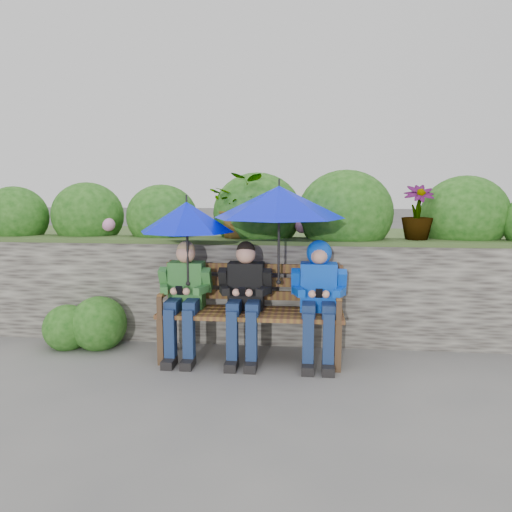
# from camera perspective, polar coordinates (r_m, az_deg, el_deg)

# --- Properties ---
(ground) EXTENTS (60.00, 60.00, 0.00)m
(ground) POSITION_cam_1_polar(r_m,az_deg,el_deg) (4.44, -0.14, -12.41)
(ground) COLOR #595959
(ground) RESTS_ON ground
(garden_backdrop) EXTENTS (8.00, 2.88, 1.75)m
(garden_backdrop) POSITION_cam_1_polar(r_m,az_deg,el_deg) (5.85, 1.50, -1.42)
(garden_backdrop) COLOR #3A3532
(garden_backdrop) RESTS_ON ground
(park_bench) EXTENTS (1.63, 0.48, 0.86)m
(park_bench) POSITION_cam_1_polar(r_m,az_deg,el_deg) (4.51, -0.52, -5.58)
(park_bench) COLOR #46311F
(park_bench) RESTS_ON ground
(boy_left) EXTENTS (0.47, 0.54, 1.06)m
(boy_left) POSITION_cam_1_polar(r_m,az_deg,el_deg) (4.52, -8.17, -4.26)
(boy_left) COLOR #2F7C30
(boy_left) RESTS_ON ground
(boy_middle) EXTENTS (0.47, 0.55, 1.06)m
(boy_middle) POSITION_cam_1_polar(r_m,az_deg,el_deg) (4.42, -1.29, -4.45)
(boy_middle) COLOR black
(boy_middle) RESTS_ON ground
(boy_right) EXTENTS (0.48, 0.58, 1.08)m
(boy_right) POSITION_cam_1_polar(r_m,az_deg,el_deg) (4.39, 7.17, -3.99)
(boy_right) COLOR blue
(boy_right) RESTS_ON ground
(umbrella_left) EXTENTS (0.84, 0.84, 0.81)m
(umbrella_left) POSITION_cam_1_polar(r_m,az_deg,el_deg) (4.43, -7.91, 4.45)
(umbrella_left) COLOR #0010E5
(umbrella_left) RESTS_ON ground
(umbrella_right) EXTENTS (1.14, 1.14, 0.93)m
(umbrella_right) POSITION_cam_1_polar(r_m,az_deg,el_deg) (4.34, 2.65, 6.18)
(umbrella_right) COLOR #0010E5
(umbrella_right) RESTS_ON ground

